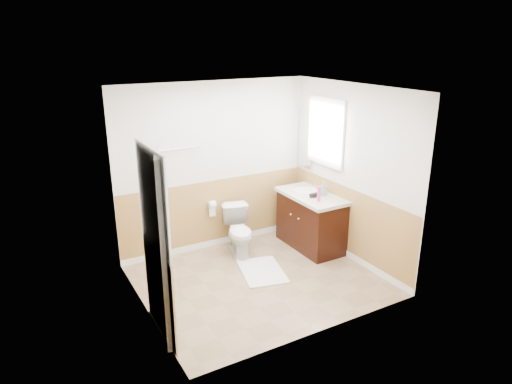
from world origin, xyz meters
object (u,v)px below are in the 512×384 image
bath_mat (262,271)px  toilet (239,231)px  vanity_cabinet (311,222)px  lotion_bottle (319,194)px  soap_dispenser (323,188)px

bath_mat → toilet: bearing=90.0°
bath_mat → vanity_cabinet: vanity_cabinet is taller
lotion_bottle → soap_dispenser: size_ratio=1.07×
vanity_cabinet → lotion_bottle: 0.64m
lotion_bottle → soap_dispenser: lotion_bottle is taller
bath_mat → soap_dispenser: 1.53m
bath_mat → soap_dispenser: size_ratio=3.88×
toilet → soap_dispenser: size_ratio=3.42×
bath_mat → vanity_cabinet: 1.18m
bath_mat → soap_dispenser: (1.18, 0.24, 0.94)m
toilet → bath_mat: bearing=-75.9°
bath_mat → vanity_cabinet: (1.06, 0.35, 0.39)m
vanity_cabinet → soap_dispenser: size_ratio=5.33×
toilet → lotion_bottle: bearing=-18.6°
soap_dispenser → bath_mat: bearing=-168.4°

